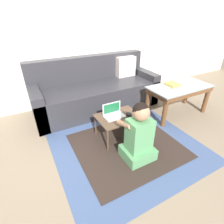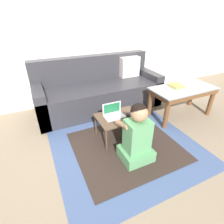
{
  "view_description": "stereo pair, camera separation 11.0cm",
  "coord_description": "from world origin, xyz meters",
  "px_view_note": "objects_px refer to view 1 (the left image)",
  "views": [
    {
      "loc": [
        -0.85,
        -1.44,
        1.51
      ],
      "look_at": [
        0.07,
        0.28,
        0.39
      ],
      "focal_mm": 28.0,
      "sensor_mm": 36.0,
      "label": 1
    },
    {
      "loc": [
        -0.76,
        -1.49,
        1.51
      ],
      "look_at": [
        0.07,
        0.28,
        0.39
      ],
      "focal_mm": 28.0,
      "sensor_mm": 36.0,
      "label": 2
    }
  ],
  "objects_px": {
    "computer_mouse": "(129,114)",
    "coffee_table": "(179,91)",
    "laptop": "(114,114)",
    "book_on_table": "(173,84)",
    "person_seated": "(139,135)",
    "laptop_desk": "(119,119)",
    "couch": "(96,91)"
  },
  "relations": [
    {
      "from": "laptop_desk",
      "to": "computer_mouse",
      "type": "xyz_separation_m",
      "value": [
        0.13,
        -0.04,
        0.06
      ]
    },
    {
      "from": "computer_mouse",
      "to": "book_on_table",
      "type": "height_order",
      "value": "book_on_table"
    },
    {
      "from": "couch",
      "to": "coffee_table",
      "type": "distance_m",
      "value": 1.39
    },
    {
      "from": "laptop_desk",
      "to": "person_seated",
      "type": "height_order",
      "value": "person_seated"
    },
    {
      "from": "person_seated",
      "to": "coffee_table",
      "type": "bearing_deg",
      "value": 24.96
    },
    {
      "from": "couch",
      "to": "person_seated",
      "type": "xyz_separation_m",
      "value": [
        -0.1,
        -1.41,
        0.02
      ]
    },
    {
      "from": "coffee_table",
      "to": "book_on_table",
      "type": "xyz_separation_m",
      "value": [
        -0.08,
        0.08,
        0.1
      ]
    },
    {
      "from": "laptop",
      "to": "computer_mouse",
      "type": "relative_size",
      "value": 2.85
    },
    {
      "from": "laptop",
      "to": "couch",
      "type": "bearing_deg",
      "value": 80.3
    },
    {
      "from": "laptop",
      "to": "book_on_table",
      "type": "relative_size",
      "value": 1.37
    },
    {
      "from": "laptop",
      "to": "book_on_table",
      "type": "distance_m",
      "value": 1.18
    },
    {
      "from": "computer_mouse",
      "to": "coffee_table",
      "type": "bearing_deg",
      "value": 8.01
    },
    {
      "from": "couch",
      "to": "coffee_table",
      "type": "height_order",
      "value": "couch"
    },
    {
      "from": "couch",
      "to": "laptop",
      "type": "height_order",
      "value": "couch"
    },
    {
      "from": "couch",
      "to": "coffee_table",
      "type": "relative_size",
      "value": 2.07
    },
    {
      "from": "laptop_desk",
      "to": "book_on_table",
      "type": "xyz_separation_m",
      "value": [
        1.1,
        0.19,
        0.21
      ]
    },
    {
      "from": "person_seated",
      "to": "book_on_table",
      "type": "xyz_separation_m",
      "value": [
        1.1,
        0.64,
        0.19
      ]
    },
    {
      "from": "computer_mouse",
      "to": "person_seated",
      "type": "distance_m",
      "value": 0.42
    },
    {
      "from": "laptop_desk",
      "to": "book_on_table",
      "type": "bearing_deg",
      "value": 9.7
    },
    {
      "from": "coffee_table",
      "to": "laptop",
      "type": "relative_size",
      "value": 3.95
    },
    {
      "from": "book_on_table",
      "to": "person_seated",
      "type": "bearing_deg",
      "value": -150.05
    },
    {
      "from": "couch",
      "to": "laptop_desk",
      "type": "height_order",
      "value": "couch"
    },
    {
      "from": "coffee_table",
      "to": "computer_mouse",
      "type": "bearing_deg",
      "value": -171.99
    },
    {
      "from": "couch",
      "to": "book_on_table",
      "type": "distance_m",
      "value": 1.28
    },
    {
      "from": "laptop",
      "to": "computer_mouse",
      "type": "height_order",
      "value": "laptop"
    },
    {
      "from": "coffee_table",
      "to": "couch",
      "type": "bearing_deg",
      "value": 141.44
    },
    {
      "from": "person_seated",
      "to": "book_on_table",
      "type": "distance_m",
      "value": 1.29
    },
    {
      "from": "book_on_table",
      "to": "coffee_table",
      "type": "bearing_deg",
      "value": -45.72
    },
    {
      "from": "computer_mouse",
      "to": "laptop_desk",
      "type": "bearing_deg",
      "value": 161.32
    },
    {
      "from": "laptop",
      "to": "laptop_desk",
      "type": "bearing_deg",
      "value": -27.66
    },
    {
      "from": "coffee_table",
      "to": "person_seated",
      "type": "distance_m",
      "value": 1.31
    },
    {
      "from": "laptop_desk",
      "to": "computer_mouse",
      "type": "bearing_deg",
      "value": -18.68
    }
  ]
}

